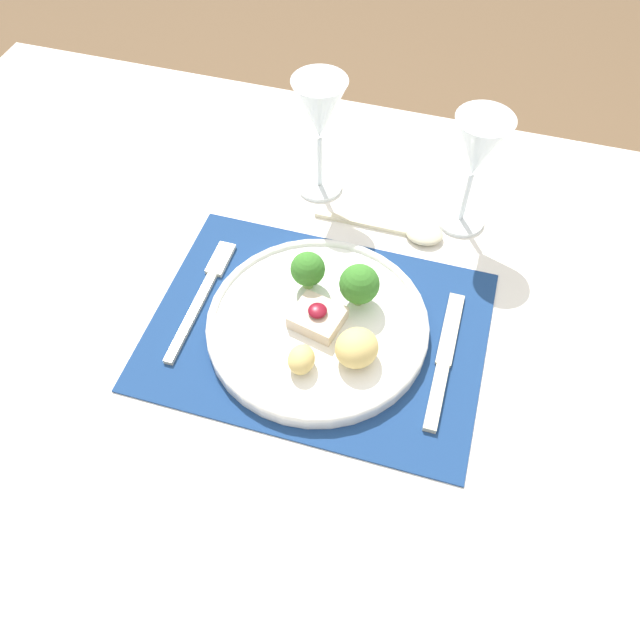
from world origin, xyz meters
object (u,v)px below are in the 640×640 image
(fork, at_px, (205,290))
(wine_glass_far, at_px, (320,115))
(wine_glass_near, at_px, (477,152))
(dinner_plate, at_px, (323,321))
(knife, at_px, (442,367))
(spoon, at_px, (411,231))

(fork, height_order, wine_glass_far, wine_glass_far)
(wine_glass_far, bearing_deg, wine_glass_near, -3.08)
(dinner_plate, height_order, fork, dinner_plate)
(dinner_plate, height_order, wine_glass_far, wine_glass_far)
(dinner_plate, xyz_separation_m, fork, (-0.17, 0.01, -0.01))
(dinner_plate, xyz_separation_m, knife, (0.16, -0.02, -0.01))
(wine_glass_near, bearing_deg, dinner_plate, -119.65)
(fork, bearing_deg, wine_glass_far, 72.64)
(knife, xyz_separation_m, wine_glass_near, (-0.02, 0.26, 0.12))
(dinner_plate, relative_size, wine_glass_far, 1.54)
(wine_glass_far, bearing_deg, knife, -49.11)
(dinner_plate, relative_size, wine_glass_near, 1.58)
(knife, bearing_deg, spoon, 111.71)
(wine_glass_near, height_order, wine_glass_far, wine_glass_far)
(wine_glass_far, bearing_deg, fork, -110.15)
(spoon, xyz_separation_m, wine_glass_near, (0.06, 0.05, 0.12))
(spoon, distance_m, wine_glass_near, 0.14)
(knife, height_order, wine_glass_near, wine_glass_near)
(spoon, height_order, wine_glass_far, wine_glass_far)
(wine_glass_near, distance_m, wine_glass_far, 0.22)
(fork, relative_size, spoon, 1.08)
(knife, distance_m, wine_glass_near, 0.29)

